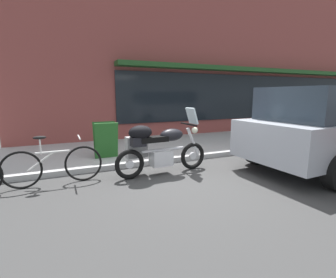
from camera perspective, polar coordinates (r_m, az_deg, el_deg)
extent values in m
plane|color=#373737|center=(5.17, 5.28, -8.51)|extent=(80.00, 80.00, 0.00)
cube|color=brown|center=(13.10, 25.35, 15.73)|extent=(22.68, 0.35, 6.25)
cube|color=black|center=(12.89, 25.50, 8.79)|extent=(15.88, 0.06, 1.80)
cube|color=#1E471E|center=(12.78, 26.66, 13.65)|extent=(15.88, 0.60, 0.16)
torus|color=black|center=(5.58, 5.71, -3.90)|extent=(0.61, 0.12, 0.60)
cylinder|color=silver|center=(5.58, 5.71, -3.90)|extent=(0.16, 0.07, 0.16)
torus|color=black|center=(4.95, -8.83, -5.79)|extent=(0.61, 0.12, 0.60)
cylinder|color=silver|center=(4.95, -8.83, -5.79)|extent=(0.16, 0.07, 0.16)
cube|color=silver|center=(5.19, -1.61, -4.36)|extent=(0.46, 0.32, 0.32)
cylinder|color=silver|center=(5.17, -1.12, -2.47)|extent=(0.96, 0.12, 0.06)
ellipsoid|color=black|center=(5.20, 0.84, 0.98)|extent=(0.54, 0.31, 0.26)
cube|color=black|center=(5.03, -3.38, -0.06)|extent=(0.61, 0.27, 0.11)
cube|color=black|center=(4.91, -6.90, -0.60)|extent=(0.29, 0.24, 0.18)
cylinder|color=silver|center=(5.51, 5.77, -0.67)|extent=(0.35, 0.09, 0.67)
cylinder|color=black|center=(5.38, 4.77, 3.40)|extent=(0.07, 0.62, 0.04)
cube|color=silver|center=(5.41, 5.52, 5.34)|extent=(0.17, 0.33, 0.35)
sphere|color=#EAEACC|center=(5.49, 6.17, 2.04)|extent=(0.14, 0.14, 0.14)
cube|color=#A0A0A0|center=(5.18, -7.27, -1.85)|extent=(0.45, 0.23, 0.44)
cube|color=black|center=(5.28, -7.62, -1.62)|extent=(0.37, 0.04, 0.03)
ellipsoid|color=black|center=(4.90, -6.39, 1.52)|extent=(0.50, 0.35, 0.28)
torus|color=black|center=(5.06, -18.89, -5.37)|extent=(0.69, 0.04, 0.69)
torus|color=black|center=(5.09, -30.77, -6.21)|extent=(0.69, 0.04, 0.69)
cylinder|color=silver|center=(4.98, -25.08, -2.72)|extent=(0.58, 0.04, 0.04)
cylinder|color=silver|center=(5.03, -27.33, -4.67)|extent=(0.45, 0.04, 0.33)
cylinder|color=silver|center=(4.97, -27.36, -1.52)|extent=(0.03, 0.03, 0.30)
ellipsoid|color=black|center=(4.94, -27.51, 0.29)|extent=(0.22, 0.10, 0.06)
cylinder|color=silver|center=(4.95, -19.82, 0.40)|extent=(0.03, 0.48, 0.03)
cube|color=#232D38|center=(6.69, 34.24, 6.80)|extent=(3.38, 1.75, 0.69)
cylinder|color=black|center=(6.32, 19.83, -2.51)|extent=(0.67, 0.24, 0.66)
cube|color=#1E511E|center=(6.13, -13.99, -0.37)|extent=(0.55, 0.18, 0.87)
cube|color=#1E511E|center=(6.35, -14.35, -0.04)|extent=(0.55, 0.18, 0.87)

